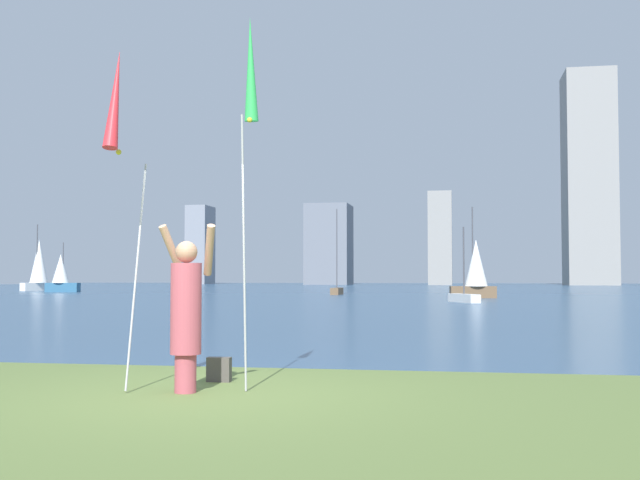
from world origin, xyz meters
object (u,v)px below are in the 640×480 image
Objects in this scene: sailboat_5 at (337,289)px; sailboat_0 at (61,274)px; bag at (219,370)px; sailboat_4 at (39,265)px; kite_flag_right at (250,79)px; person at (186,309)px; sailboat_1 at (464,297)px; sailboat_7 at (475,270)px; kite_flag_left at (116,108)px.

sailboat_0 is at bearing 168.14° from sailboat_5.
sailboat_4 reaches higher than bag.
person is at bearing -151.98° from kite_flag_right.
sailboat_1 is (3.18, 28.63, 0.11)m from bag.
sailboat_7 is (3.89, 36.16, 1.43)m from bag.
person is 0.33× the size of sailboat_4.
person is 55.17m from sailboat_0.
bag is (0.73, 1.38, -2.91)m from kite_flag_left.
sailboat_7 is at bearing -35.08° from sailboat_5.
sailboat_4 is (-30.83, 52.57, -0.90)m from kite_flag_left.
kite_flag_right is 36.92m from sailboat_7.
person is 6.28× the size of bag.
sailboat_5 is at bearing -18.30° from sailboat_4.
person is 43.59m from sailboat_5.
sailboat_0 is 0.67× the size of sailboat_5.
sailboat_7 reaches higher than person.
sailboat_4 is 1.07× the size of sailboat_7.
sailboat_4 reaches higher than person.
sailboat_1 is (3.28, 29.53, -0.65)m from person.
person is 37.27m from sailboat_7.
sailboat_0 is 0.69× the size of sailboat_4.
kite_flag_right is 0.74× the size of sailboat_5.
sailboat_7 reaches higher than sailboat_1.
kite_flag_left is 0.67× the size of sailboat_4.
kite_flag_right is 43.45m from sailboat_5.
kite_flag_right reaches higher than sailboat_1.
kite_flag_left is 55.31m from sailboat_0.
kite_flag_right reaches higher than bag.
kite_flag_left is at bearing -134.96° from person.
kite_flag_right is at bearing -95.24° from sailboat_7.
sailboat_1 is at bearing -31.19° from sailboat_0.
sailboat_4 is at bearing 121.65° from bag.
bag is at bearing -96.34° from sailboat_1.
kite_flag_right is 0.76× the size of sailboat_4.
sailboat_0 reaches higher than person.
kite_flag_left is 0.97× the size of sailboat_0.
kite_flag_left is 3.30m from bag.
sailboat_5 reaches higher than kite_flag_left.
kite_flag_right is (1.25, 0.82, 0.46)m from kite_flag_left.
sailboat_4 is 0.97× the size of sailboat_5.
person is at bearing -83.53° from sailboat_5.
sailboat_4 is (-31.46, 52.08, 1.25)m from person.
person is 2.29m from kite_flag_left.
sailboat_5 is at bearing 97.34° from kite_flag_right.
person is 0.32× the size of sailboat_5.
sailboat_0 is 35.66m from sailboat_1.
sailboat_7 is (35.45, -15.03, -0.58)m from sailboat_4.
sailboat_0 reaches higher than kite_flag_left.
sailboat_7 is (3.99, 37.05, 0.67)m from person.
sailboat_7 is (4.62, 37.54, -1.48)m from kite_flag_left.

